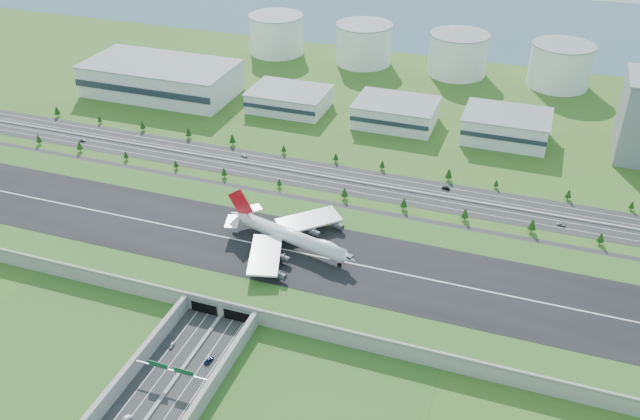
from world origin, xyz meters
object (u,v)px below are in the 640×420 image
(car_0, at_px, (172,345))
(car_4, at_px, (83,140))
(car_2, at_px, (209,360))
(car_1, at_px, (125,420))
(fuel_tank_a, at_px, (277,34))
(car_7, at_px, (244,156))
(car_5, at_px, (446,188))
(boeing_747, at_px, (290,236))
(car_6, at_px, (561,224))

(car_0, height_order, car_4, car_4)
(car_0, distance_m, car_2, 20.14)
(car_1, relative_size, car_2, 0.99)
(fuel_tank_a, relative_size, car_2, 9.63)
(car_7, bearing_deg, fuel_tank_a, -145.63)
(car_1, bearing_deg, car_5, 84.07)
(boeing_747, xyz_separation_m, car_2, (-6.10, -82.33, -14.17))
(boeing_747, height_order, car_6, boeing_747)
(fuel_tank_a, xyz_separation_m, car_5, (198.71, -205.23, -16.56))
(car_2, relative_size, car_5, 1.04)
(car_2, xyz_separation_m, car_5, (70.24, 183.56, 0.10))
(boeing_747, relative_size, car_5, 15.81)
(boeing_747, distance_m, car_2, 83.76)
(boeing_747, bearing_deg, car_6, 45.57)
(boeing_747, xyz_separation_m, car_0, (-26.05, -79.59, -14.19))
(car_4, bearing_deg, car_2, -135.61)
(fuel_tank_a, xyz_separation_m, boeing_747, (134.57, -306.46, -2.49))
(boeing_747, height_order, car_7, boeing_747)
(car_4, bearing_deg, car_6, -94.10)
(boeing_747, distance_m, car_0, 84.94)
(boeing_747, height_order, car_0, boeing_747)
(boeing_747, distance_m, car_1, 125.61)
(car_4, relative_size, car_7, 0.88)
(boeing_747, height_order, car_2, boeing_747)
(fuel_tank_a, bearing_deg, car_0, -74.30)
(car_1, distance_m, car_6, 257.37)
(fuel_tank_a, height_order, car_7, fuel_tank_a)
(car_0, height_order, car_1, car_1)
(fuel_tank_a, bearing_deg, boeing_747, -66.29)
(car_4, height_order, car_7, car_4)
(car_5, xyz_separation_m, car_7, (-137.60, -1.50, -0.09))
(car_1, bearing_deg, boeing_747, 94.95)
(car_2, bearing_deg, car_7, -63.01)
(boeing_747, height_order, car_5, boeing_747)
(car_7, bearing_deg, boeing_747, 54.27)
(car_4, distance_m, car_6, 325.55)
(fuel_tank_a, relative_size, car_1, 9.70)
(car_1, xyz_separation_m, car_6, (156.00, 204.70, -0.10))
(car_1, xyz_separation_m, car_2, (15.86, 40.55, -0.13))
(car_6, bearing_deg, car_7, 90.03)
(car_4, distance_m, car_7, 119.22)
(car_0, distance_m, car_5, 202.06)
(car_0, distance_m, car_4, 232.02)
(car_6, bearing_deg, car_4, 94.74)
(car_4, xyz_separation_m, car_7, (118.05, 16.67, -0.03))
(fuel_tank_a, xyz_separation_m, car_7, (61.12, -206.73, -16.64))
(fuel_tank_a, relative_size, car_5, 10.00)
(car_0, xyz_separation_m, car_5, (90.19, 180.82, 0.13))
(boeing_747, distance_m, car_6, 157.68)
(boeing_747, relative_size, car_6, 14.72)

